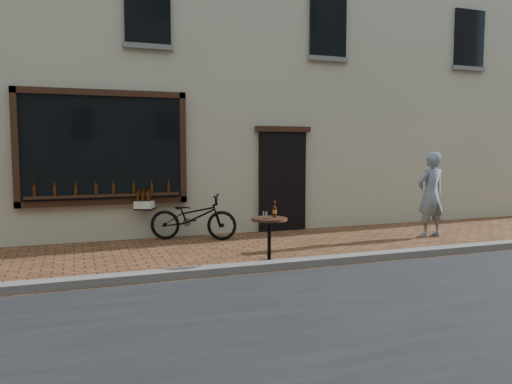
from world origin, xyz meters
name	(u,v)px	position (x,y,z in m)	size (l,w,h in m)	color
ground	(256,274)	(0.00, 0.00, 0.00)	(90.00, 90.00, 0.00)	#58331C
kerb	(251,267)	(0.00, 0.20, 0.06)	(90.00, 0.25, 0.12)	slate
shop_building	(170,26)	(0.00, 6.50, 5.00)	(28.00, 6.20, 10.00)	#C1B798
cargo_bicycle	(192,217)	(-0.26, 3.05, 0.47)	(2.07, 1.32, 0.98)	black
bistro_table	(269,231)	(0.43, 0.55, 0.53)	(0.58, 0.58, 0.99)	black
pedestrian	(431,195)	(4.49, 1.68, 0.88)	(0.64, 0.42, 1.76)	gray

